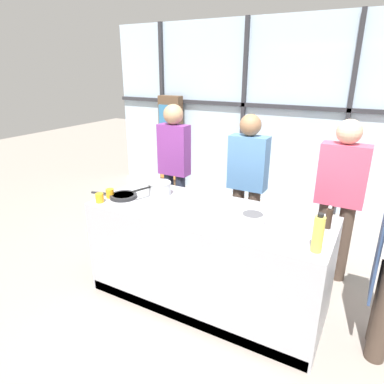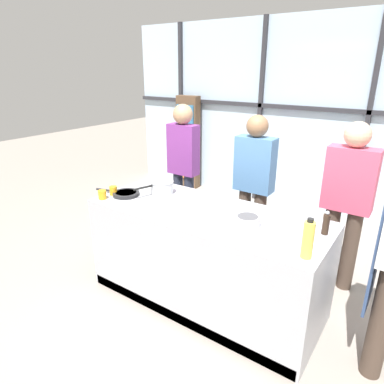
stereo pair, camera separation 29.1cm
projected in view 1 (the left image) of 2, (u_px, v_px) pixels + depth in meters
The scene contains 15 objects.
ground_plane at pixel (206, 297), 3.31m from camera, with size 18.00×18.00×0.00m, color gray.
back_window_wall at pixel (292, 116), 5.11m from camera, with size 6.40×0.10×2.80m.
bookshelf at pixel (171, 143), 6.10m from camera, with size 0.41×0.19×1.64m.
demo_island at pixel (207, 256), 3.15m from camera, with size 2.12×0.84×0.92m.
spectator_far_left at pixel (174, 163), 4.20m from camera, with size 0.38×0.24×1.69m.
spectator_center_left at pixel (247, 179), 3.78m from camera, with size 0.42×0.23×1.64m.
spectator_center_right at pixel (340, 193), 3.34m from camera, with size 0.44×0.23×1.66m.
frying_pan at pixel (123, 196), 3.28m from camera, with size 0.46×0.26×0.04m.
saucepan at pixel (159, 188), 3.35m from camera, with size 0.23×0.41×0.13m.
white_plate at pixel (277, 209), 3.00m from camera, with size 0.25×0.25×0.01m, color white.
mixing_bowl at pixel (253, 218), 2.74m from camera, with size 0.20×0.20×0.08m.
oil_bottle at pixel (318, 234), 2.29m from camera, with size 0.07×0.07×0.28m.
pepper_grinder at pixel (329, 218), 2.64m from camera, with size 0.05×0.05×0.19m.
juice_glass_near at pixel (100, 198), 3.16m from camera, with size 0.07×0.07×0.09m, color orange.
juice_glass_far at pixel (110, 193), 3.28m from camera, with size 0.07×0.07×0.09m, color orange.
Camera 1 is at (1.23, -2.47, 2.10)m, focal length 32.00 mm.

